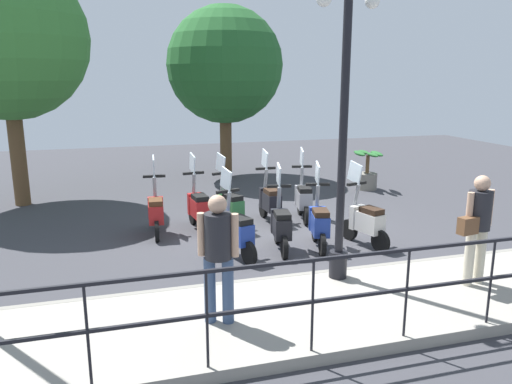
% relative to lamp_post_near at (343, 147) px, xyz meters
% --- Properties ---
extents(ground_plane, '(28.00, 28.00, 0.00)m').
position_rel_lamp_post_near_xyz_m(ground_plane, '(2.40, 0.02, -2.11)').
color(ground_plane, '#38383D').
extents(promenade_walkway, '(2.20, 20.00, 0.15)m').
position_rel_lamp_post_near_xyz_m(promenade_walkway, '(-0.75, 0.02, -2.03)').
color(promenade_walkway, gray).
rests_on(promenade_walkway, ground_plane).
extents(fence_railing, '(0.04, 16.03, 1.07)m').
position_rel_lamp_post_near_xyz_m(fence_railing, '(-1.80, 0.02, -1.22)').
color(fence_railing, black).
rests_on(fence_railing, promenade_walkway).
extents(lamp_post_near, '(0.26, 0.90, 4.41)m').
position_rel_lamp_post_near_xyz_m(lamp_post_near, '(0.00, 0.00, 0.00)').
color(lamp_post_near, black).
rests_on(lamp_post_near, promenade_walkway).
extents(pedestrian_with_bag, '(0.37, 0.64, 1.59)m').
position_rel_lamp_post_near_xyz_m(pedestrian_with_bag, '(-0.77, -1.75, -1.03)').
color(pedestrian_with_bag, beige).
rests_on(pedestrian_with_bag, promenade_walkway).
extents(pedestrian_distant, '(0.41, 0.46, 1.59)m').
position_rel_lamp_post_near_xyz_m(pedestrian_distant, '(-0.88, 1.99, -1.03)').
color(pedestrian_distant, '#384C70').
rests_on(pedestrian_distant, promenade_walkway).
extents(tree_large, '(3.71, 3.71, 5.76)m').
position_rel_lamp_post_near_xyz_m(tree_large, '(6.59, 5.30, 1.78)').
color(tree_large, brown).
rests_on(tree_large, ground_plane).
extents(tree_distant, '(3.46, 3.46, 5.12)m').
position_rel_lamp_post_near_xyz_m(tree_distant, '(8.59, -0.25, 1.27)').
color(tree_distant, brown).
rests_on(tree_distant, ground_plane).
extents(potted_palm, '(1.06, 0.66, 1.05)m').
position_rel_lamp_post_near_xyz_m(potted_palm, '(5.79, -3.60, -1.66)').
color(potted_palm, slate).
rests_on(potted_palm, ground_plane).
extents(scooter_near_0, '(1.21, 0.52, 1.54)m').
position_rel_lamp_post_near_xyz_m(scooter_near_0, '(1.53, -1.26, -1.62)').
color(scooter_near_0, black).
rests_on(scooter_near_0, ground_plane).
extents(scooter_near_1, '(1.21, 0.51, 1.54)m').
position_rel_lamp_post_near_xyz_m(scooter_near_1, '(1.66, -0.40, -1.62)').
color(scooter_near_1, black).
rests_on(scooter_near_1, ground_plane).
extents(scooter_near_2, '(1.23, 0.47, 1.54)m').
position_rel_lamp_post_near_xyz_m(scooter_near_2, '(1.71, 0.31, -1.62)').
color(scooter_near_2, black).
rests_on(scooter_near_2, ground_plane).
extents(scooter_near_3, '(1.20, 0.54, 1.54)m').
position_rel_lamp_post_near_xyz_m(scooter_near_3, '(1.59, 1.16, -1.62)').
color(scooter_near_3, black).
rests_on(scooter_near_3, ground_plane).
extents(scooter_far_0, '(1.22, 0.50, 1.54)m').
position_rel_lamp_post_near_xyz_m(scooter_far_0, '(3.47, -0.80, -1.62)').
color(scooter_far_0, black).
rests_on(scooter_far_0, ground_plane).
extents(scooter_far_1, '(1.23, 0.44, 1.54)m').
position_rel_lamp_post_near_xyz_m(scooter_far_1, '(3.47, -0.04, -1.62)').
color(scooter_far_1, black).
rests_on(scooter_far_1, ground_plane).
extents(scooter_far_2, '(1.20, 0.54, 1.54)m').
position_rel_lamp_post_near_xyz_m(scooter_far_2, '(3.21, 0.91, -1.62)').
color(scooter_far_2, black).
rests_on(scooter_far_2, ground_plane).
extents(scooter_far_3, '(1.23, 0.44, 1.54)m').
position_rel_lamp_post_near_xyz_m(scooter_far_3, '(3.37, 1.52, -1.62)').
color(scooter_far_3, black).
rests_on(scooter_far_3, ground_plane).
extents(scooter_far_4, '(1.23, 0.44, 1.54)m').
position_rel_lamp_post_near_xyz_m(scooter_far_4, '(3.26, 2.37, -1.62)').
color(scooter_far_4, black).
rests_on(scooter_far_4, ground_plane).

